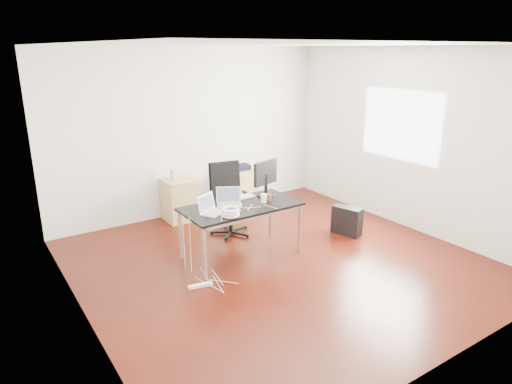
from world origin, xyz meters
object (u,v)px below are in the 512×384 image
desk (241,209)px  pc_tower (347,221)px  office_chair (228,195)px  filing_cabinet_right (240,188)px  filing_cabinet_left (180,199)px

desk → pc_tower: (1.75, -0.27, -0.46)m
office_chair → filing_cabinet_right: 1.26m
desk → filing_cabinet_left: size_ratio=2.29×
office_chair → filing_cabinet_left: (-0.39, 0.94, -0.26)m
desk → filing_cabinet_right: size_ratio=2.29×
desk → filing_cabinet_left: bearing=93.9°
filing_cabinet_left → filing_cabinet_right: 1.18m
filing_cabinet_left → filing_cabinet_right: size_ratio=1.00×
desk → filing_cabinet_left: (-0.12, 1.75, -0.33)m
filing_cabinet_left → filing_cabinet_right: same height
office_chair → pc_tower: size_ratio=2.40×
office_chair → filing_cabinet_right: size_ratio=1.54×
filing_cabinet_left → filing_cabinet_right: (1.18, 0.00, 0.00)m
office_chair → pc_tower: 1.87m
office_chair → filing_cabinet_right: (0.79, 0.94, -0.26)m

